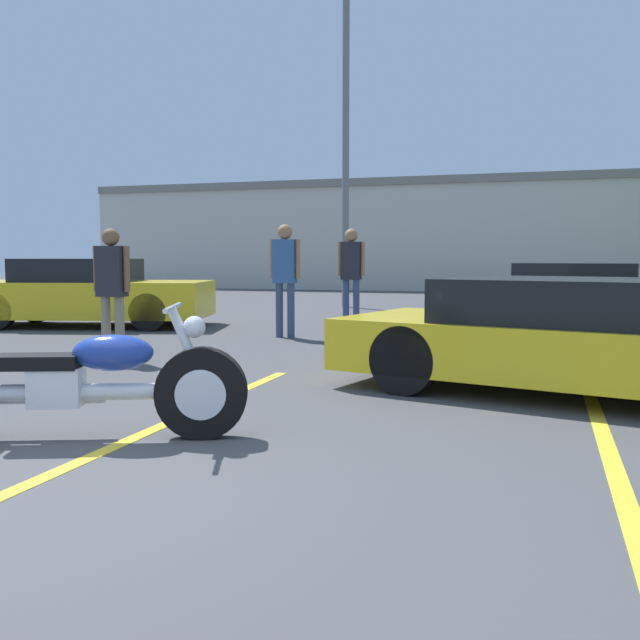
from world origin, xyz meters
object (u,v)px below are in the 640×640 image
at_px(parked_car_right_row, 584,297).
at_px(spectator_near_motorcycle, 351,268).
at_px(motorcycle, 76,384).
at_px(show_car_hood_open, 576,337).
at_px(light_pole, 348,129).
at_px(spectator_midground, 285,270).
at_px(parked_car_mid_row, 87,294).
at_px(parked_car_left_row, 71,288).
at_px(spectator_by_show_car, 112,282).

bearing_deg(parked_car_right_row, spectator_near_motorcycle, -155.42).
xyz_separation_m(motorcycle, show_car_hood_open, (3.47, 2.85, 0.15)).
distance_m(light_pole, spectator_midground, 8.03).
xyz_separation_m(motorcycle, parked_car_mid_row, (-5.08, 7.26, 0.21)).
bearing_deg(show_car_hood_open, light_pole, 130.00).
distance_m(motorcycle, parked_car_mid_row, 8.86).
height_order(light_pole, show_car_hood_open, light_pole).
xyz_separation_m(light_pole, motorcycle, (1.73, -13.77, -4.20)).
relative_size(parked_car_left_row, spectator_midground, 2.42).
bearing_deg(spectator_midground, parked_car_mid_row, 171.08).
height_order(parked_car_right_row, spectator_midground, spectator_midground).
bearing_deg(spectator_by_show_car, parked_car_right_row, 46.78).
relative_size(light_pole, show_car_hood_open, 1.78).
distance_m(motorcycle, spectator_by_show_car, 4.15).
xyz_separation_m(motorcycle, spectator_near_motorcycle, (-0.26, 8.59, 0.70)).
bearing_deg(parked_car_right_row, parked_car_left_row, -178.78).
xyz_separation_m(show_car_hood_open, parked_car_left_row, (-11.81, 8.34, -0.03)).
bearing_deg(parked_car_left_row, parked_car_mid_row, -36.10).
distance_m(parked_car_right_row, parked_car_mid_row, 9.35).
bearing_deg(light_pole, parked_car_mid_row, -117.23).
bearing_deg(parked_car_left_row, parked_car_right_row, 8.11).
distance_m(light_pole, spectator_by_show_car, 10.84).
distance_m(light_pole, show_car_hood_open, 12.75).
distance_m(parked_car_left_row, spectator_midground, 8.82).
bearing_deg(parked_car_mid_row, spectator_by_show_car, -65.06).
height_order(motorcycle, spectator_near_motorcycle, spectator_near_motorcycle).
height_order(show_car_hood_open, parked_car_right_row, show_car_hood_open).
xyz_separation_m(light_pole, parked_car_left_row, (-6.62, -2.58, -4.08)).
bearing_deg(spectator_near_motorcycle, spectator_by_show_car, -109.60).
distance_m(motorcycle, show_car_hood_open, 4.49).
bearing_deg(motorcycle, light_pole, 76.34).
bearing_deg(show_car_hood_open, parked_car_left_row, 159.34).
bearing_deg(parked_car_right_row, spectator_by_show_car, -125.93).
relative_size(show_car_hood_open, spectator_near_motorcycle, 2.58).
height_order(light_pole, spectator_by_show_car, light_pole).
bearing_deg(motorcycle, parked_car_mid_row, 104.17).
relative_size(light_pole, motorcycle, 3.62).
height_order(show_car_hood_open, parked_car_mid_row, show_car_hood_open).
height_order(parked_car_mid_row, parked_car_left_row, parked_car_mid_row).
bearing_deg(motorcycle, spectator_midground, 76.45).
height_order(spectator_near_motorcycle, spectator_midground, same).
distance_m(show_car_hood_open, parked_car_mid_row, 9.62).
bearing_deg(spectator_by_show_car, motorcycle, -59.95).
bearing_deg(light_pole, show_car_hood_open, -64.56).
bearing_deg(parked_car_mid_row, show_car_hood_open, -41.58).
relative_size(parked_car_mid_row, parked_car_left_row, 1.08).
height_order(parked_car_right_row, parked_car_left_row, parked_car_right_row).
distance_m(motorcycle, spectator_midground, 6.68).
bearing_deg(motorcycle, parked_car_left_row, 105.90).
relative_size(show_car_hood_open, spectator_by_show_car, 2.84).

